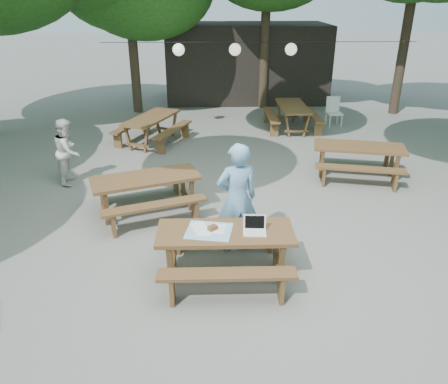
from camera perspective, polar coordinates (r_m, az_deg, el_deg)
name	(u,v)px	position (r m, az deg, el deg)	size (l,w,h in m)	color
ground	(262,227)	(8.02, 4.95, -4.62)	(80.00, 80.00, 0.00)	#62615D
pavilion	(247,62)	(17.67, 2.98, 16.60)	(6.00, 3.00, 2.80)	black
main_picnic_table	(225,252)	(6.57, 0.18, -7.84)	(2.00, 1.58, 0.75)	brown
picnic_table_nw	(147,194)	(8.47, -10.05, -0.29)	(2.32, 2.13, 0.75)	brown
picnic_table_ne	(357,161)	(10.46, 17.04, 3.92)	(2.20, 1.95, 0.75)	brown
picnic_table_far_w	(152,129)	(12.51, -9.38, 8.07)	(2.19, 2.36, 0.75)	brown
picnic_table_far_e	(292,117)	(13.79, 8.89, 9.68)	(1.59, 2.00, 0.75)	brown
woman	(237,198)	(6.95, 1.71, -0.84)	(0.67, 0.44, 1.85)	#73A4D1
second_person	(68,151)	(10.19, -19.70, 5.03)	(0.71, 0.55, 1.45)	silver
plastic_chair	(334,118)	(14.47, 14.12, 9.41)	(0.48, 0.48, 0.90)	silver
laptop	(255,228)	(6.35, 4.02, -4.69)	(0.34, 0.28, 0.24)	white
tabletop_clutter	(209,230)	(6.38, -1.92, -5.00)	(0.74, 0.66, 0.08)	#3D99D2
paper_lanterns	(235,49)	(13.04, 1.51, 18.13)	(9.00, 0.34, 0.38)	black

